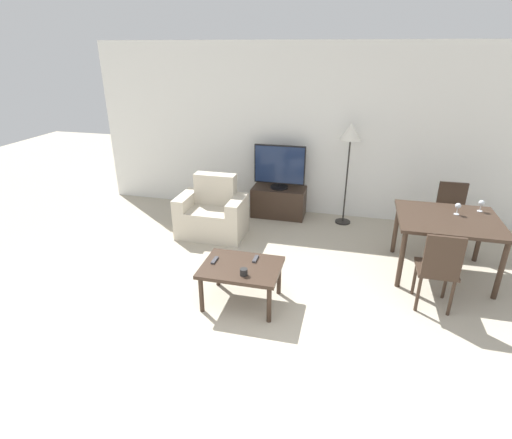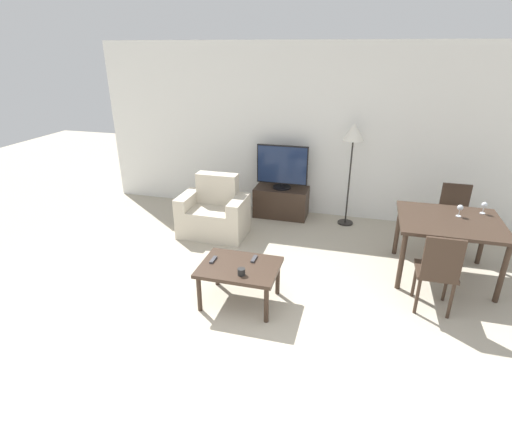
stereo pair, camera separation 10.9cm
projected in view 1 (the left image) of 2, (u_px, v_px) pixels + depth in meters
ground_plane at (240, 387)px, 3.32m from camera, size 18.00×18.00×0.00m
wall_back at (308, 132)px, 6.34m from camera, size 7.11×0.06×2.70m
armchair at (212, 214)px, 5.91m from camera, size 0.97×0.63×0.89m
tv_stand at (279, 202)px, 6.61m from camera, size 0.86×0.45×0.49m
tv at (280, 167)px, 6.37m from camera, size 0.82×0.29×0.70m
coffee_table at (241, 270)px, 4.27m from camera, size 0.84×0.64×0.46m
dining_table at (448, 225)px, 4.74m from camera, size 1.16×1.01×0.75m
dining_chair_near at (438, 267)px, 4.12m from camera, size 0.40×0.40×0.91m
dining_chair_far at (450, 213)px, 5.48m from camera, size 0.40×0.40×0.91m
floor_lamp at (351, 138)px, 5.89m from camera, size 0.32×0.32×1.59m
remote_primary at (215, 260)px, 4.34m from camera, size 0.04×0.15×0.02m
remote_secondary at (255, 259)px, 4.37m from camera, size 0.04×0.15×0.02m
cup_white_near at (244, 272)px, 4.07m from camera, size 0.08×0.08×0.07m
wine_glass_left at (481, 204)px, 4.85m from camera, size 0.07×0.07×0.15m
wine_glass_center at (458, 207)px, 4.76m from camera, size 0.07×0.07×0.15m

